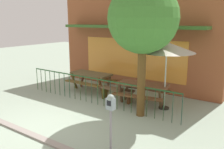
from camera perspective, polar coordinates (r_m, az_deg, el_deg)
The scene contains 10 objects.
ground at distance 7.41m, azimuth -15.03°, elevation -11.46°, with size 40.00×40.00×0.00m, color #95A692.
pub_storefront at distance 10.72m, azimuth 5.47°, elevation 10.76°, with size 7.67×1.28×5.27m.
patio_fence_front at distance 8.66m, azimuth -4.19°, elevation -2.85°, with size 6.47×0.04×0.97m.
picnic_table_left at distance 10.38m, azimuth -5.02°, elevation -0.51°, with size 1.80×1.36×0.79m.
picnic_table_right at distance 8.71m, azimuth 7.27°, elevation -3.17°, with size 1.98×1.60×0.79m.
patio_umbrella at distance 8.08m, azimuth 12.93°, elevation 6.26°, with size 1.86×1.86×2.30m.
patio_bench at distance 9.07m, azimuth 1.15°, elevation -4.12°, with size 1.41×0.37×0.48m.
parking_meter_near at distance 5.37m, azimuth -0.31°, elevation -7.99°, with size 0.18×0.17×1.40m.
street_tree at distance 7.28m, azimuth 7.40°, elevation 12.99°, with size 2.12×2.12×4.12m.
curb_edge at distance 7.03m, azimuth -19.53°, elevation -13.17°, with size 10.74×0.20×0.11m, color gray.
Camera 1 is at (5.27, -4.27, 2.99)m, focal length 38.38 mm.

